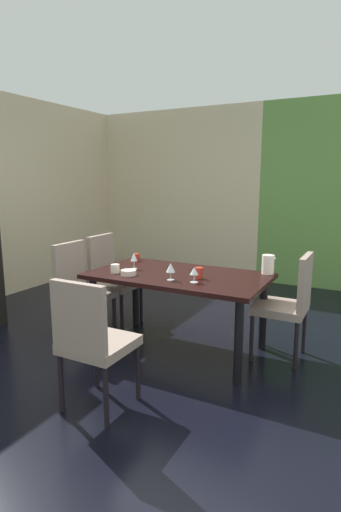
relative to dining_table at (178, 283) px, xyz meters
name	(u,v)px	position (x,y,z in m)	size (l,w,h in m)	color
ground_plane	(141,351)	(-0.29, -0.22, -0.65)	(5.40, 6.35, 0.02)	black
back_panel_interior	(175,193)	(-1.52, 2.90, 0.71)	(2.92, 0.10, 2.71)	beige
dining_table	(178,283)	(0.00, 0.00, 0.00)	(1.62, 0.92, 0.73)	black
chair_right_far	(289,301)	(0.96, 0.25, -0.10)	(0.44, 0.44, 0.95)	gray
chair_head_near	(92,338)	(-0.05, -1.21, -0.11)	(0.44, 0.44, 0.95)	gray
chair_left_near	(80,287)	(-0.96, -0.25, -0.10)	(0.44, 0.44, 0.97)	gray
chair_left_far	(110,275)	(-0.96, 0.25, -0.09)	(0.44, 0.44, 0.99)	gray
wine_glass_front	(171,268)	(0.04, -0.24, 0.19)	(0.08, 0.08, 0.15)	silver
wine_glass_right	(134,257)	(-0.47, -0.02, 0.20)	(0.07, 0.07, 0.16)	silver
wine_glass_near_shelf	(194,272)	(0.26, -0.22, 0.18)	(0.07, 0.07, 0.13)	silver
serving_bowl_east	(128,273)	(-0.38, -0.26, 0.11)	(0.14, 0.14, 0.05)	beige
cup_left	(199,273)	(0.24, -0.07, 0.14)	(0.07, 0.07, 0.10)	red
cup_rear	(137,257)	(-0.67, 0.34, 0.12)	(0.07, 0.07, 0.07)	red
cup_north	(115,269)	(-0.54, -0.24, 0.13)	(0.08, 0.08, 0.08)	#EEE0C8
pitcher_corner	(268,264)	(0.73, 0.38, 0.18)	(0.13, 0.11, 0.18)	white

